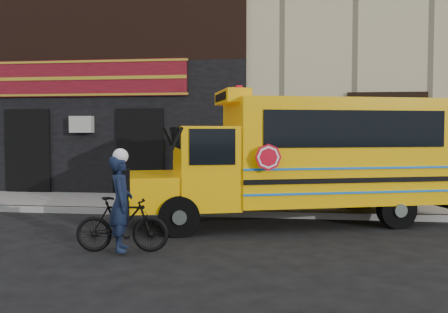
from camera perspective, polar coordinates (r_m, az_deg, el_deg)
ground at (r=9.50m, az=-0.43°, el=-9.55°), size 120.00×120.00×0.00m
curb at (r=12.02m, az=1.31°, el=-6.53°), size 40.00×0.20×0.15m
sidewalk at (r=13.50m, az=2.01°, el=-5.48°), size 40.00×3.00×0.15m
building at (r=20.10m, az=3.74°, el=14.65°), size 20.00×10.70×12.00m
school_bus at (r=11.20m, az=8.90°, el=0.11°), size 7.22×4.14×2.92m
bicycle at (r=8.70m, az=-11.56°, el=-7.61°), size 1.62×0.64×0.95m
cyclist at (r=8.56m, az=-11.69°, el=-5.54°), size 0.53×0.67×1.61m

